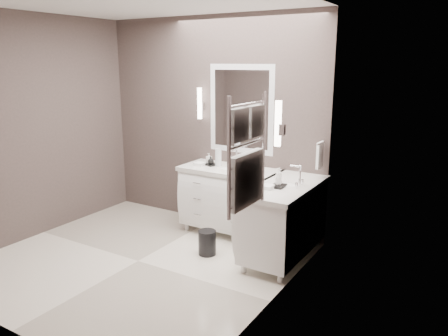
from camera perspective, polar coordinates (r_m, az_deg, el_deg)
The scene contains 19 objects.
floor at distance 4.99m, azimuth -11.16°, elevation -11.88°, with size 3.20×3.00×0.01m, color white.
wall_back at distance 5.75m, azimuth -1.64°, elevation 5.95°, with size 3.20×0.01×2.70m, color #443836.
wall_left at distance 5.78m, azimuth -23.72°, elevation 4.84°, with size 0.01×3.00×2.70m, color #443836.
wall_right at distance 3.68m, azimuth 6.67°, elevation 1.43°, with size 0.01×3.00×2.70m, color #443836.
vanity_back at distance 5.47m, azimuth 0.79°, elevation -3.73°, with size 1.24×0.59×0.97m.
vanity_right at distance 4.82m, azimuth 7.85°, elevation -6.31°, with size 0.59×1.24×0.97m.
mirror_back at distance 5.48m, azimuth 2.24°, elevation 7.67°, with size 0.90×0.02×1.10m.
mirror_right at distance 4.38m, azimuth 10.95°, elevation 5.90°, with size 0.02×0.90×1.10m.
sconce_back at distance 5.73m, azimuth -3.20°, elevation 8.35°, with size 0.06×0.06×0.40m.
sconce_right at distance 3.87m, azimuth 7.06°, elevation 5.67°, with size 0.06×0.06×0.40m.
towel_bar_corner at distance 5.00m, azimuth 12.42°, elevation 1.72°, with size 0.03×0.22×0.30m.
towel_ladder at distance 3.35m, azimuth 2.98°, elevation 1.00°, with size 0.06×0.58×0.90m.
waste_bin at distance 5.00m, azimuth -2.21°, elevation -9.70°, with size 0.20×0.20×0.28m, color black.
amenity_tray_back at distance 5.53m, azimuth -1.82°, elevation 0.50°, with size 0.17×0.12×0.02m, color black.
amenity_tray_right at distance 4.60m, azimuth 7.12°, elevation -2.33°, with size 0.13×0.17×0.03m, color black.
water_bottle at distance 5.46m, azimuth -0.75°, elevation 1.40°, with size 0.08×0.08×0.22m, color silver.
soap_bottle_a at distance 5.55m, azimuth -1.98°, elevation 1.32°, with size 0.06×0.06×0.12m, color white.
soap_bottle_b at distance 5.47m, azimuth -1.74°, elevation 1.02°, with size 0.08×0.08×0.10m, color black.
soap_bottle_c at distance 4.58m, azimuth 7.15°, elevation -1.08°, with size 0.07×0.07×0.18m, color white.
Camera 1 is at (3.09, -3.28, 2.13)m, focal length 35.00 mm.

